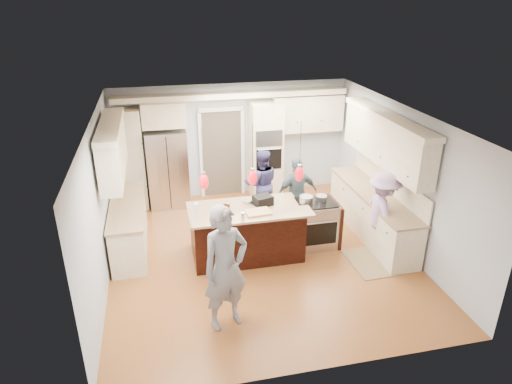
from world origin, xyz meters
TOP-DOWN VIEW (x-y plane):
  - ground_plane at (0.00, 0.00)m, footprint 6.00×6.00m
  - room_shell at (0.00, 0.00)m, footprint 5.54×6.04m
  - refrigerator at (-1.55, 2.64)m, footprint 0.90×0.70m
  - oven_column at (0.75, 2.67)m, footprint 0.72×0.69m
  - back_upper_cabinets at (-0.75, 2.76)m, footprint 5.30×0.61m
  - right_counter_run at (2.44, 0.30)m, footprint 0.64×3.10m
  - left_cabinets at (-2.44, 0.80)m, footprint 0.64×2.30m
  - kitchen_island at (-0.25, 0.07)m, footprint 2.10×1.46m
  - island_range at (1.16, 0.15)m, footprint 0.82×0.71m
  - pendant_lights at (-0.25, -0.51)m, footprint 1.75×0.15m
  - person_bar_end at (-0.92, -1.80)m, footprint 0.82×0.68m
  - person_far_left at (0.40, 1.60)m, footprint 0.79×0.64m
  - person_far_right at (1.00, 0.94)m, footprint 0.94×0.48m
  - person_range_side at (2.25, -0.38)m, footprint 0.61×1.05m
  - floor_rug at (1.92, -0.73)m, footprint 0.75×1.07m
  - water_bottle at (-1.20, -0.47)m, footprint 0.09×0.09m
  - beer_bottle_a at (-0.66, -0.47)m, footprint 0.08×0.08m
  - beer_bottle_b at (-0.69, -0.65)m, footprint 0.06×0.06m
  - beer_bottle_c at (-0.71, -0.44)m, footprint 0.06×0.06m
  - drink_can at (-0.44, -0.63)m, footprint 0.08×0.08m
  - cutting_board at (-0.15, -0.47)m, footprint 0.44×0.33m
  - pot_large at (0.93, 0.14)m, footprint 0.25×0.25m
  - pot_small at (1.24, 0.19)m, footprint 0.22×0.22m

SIDE VIEW (x-z plane):
  - ground_plane at x=0.00m, z-range 0.00..0.00m
  - floor_rug at x=1.92m, z-range 0.00..0.01m
  - island_range at x=1.16m, z-range 0.00..0.92m
  - kitchen_island at x=-0.25m, z-range -0.07..1.05m
  - person_far_right at x=1.00m, z-range 0.00..1.53m
  - person_far_left at x=0.40m, z-range 0.00..1.54m
  - person_range_side at x=2.25m, z-range 0.00..1.63m
  - refrigerator at x=-1.55m, z-range 0.00..1.80m
  - person_bar_end at x=-0.92m, z-range 0.00..1.94m
  - pot_small at x=1.24m, z-range 0.92..1.03m
  - pot_large at x=0.93m, z-range 0.92..1.07m
  - right_counter_run at x=2.44m, z-range -0.20..2.31m
  - left_cabinets at x=-2.44m, z-range -0.20..2.31m
  - cutting_board at x=-0.15m, z-range 1.12..1.15m
  - oven_column at x=0.75m, z-range 0.00..2.30m
  - drink_can at x=-0.44m, z-range 1.12..1.24m
  - beer_bottle_b at x=-0.69m, z-range 1.12..1.33m
  - beer_bottle_c at x=-0.71m, z-range 1.12..1.36m
  - beer_bottle_a at x=-0.66m, z-range 1.12..1.36m
  - water_bottle at x=-1.20m, z-range 1.12..1.41m
  - back_upper_cabinets at x=-0.75m, z-range 0.40..2.94m
  - pendant_lights at x=-0.25m, z-range 1.29..2.32m
  - room_shell at x=0.00m, z-range 0.46..3.18m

